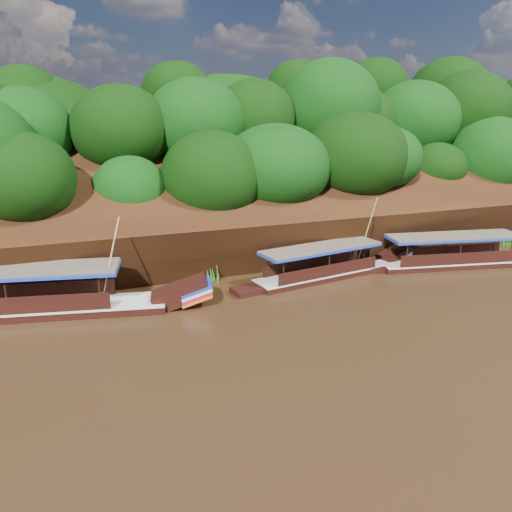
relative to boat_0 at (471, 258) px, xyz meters
The scene contains 6 objects.
ground 14.73m from the boat_0, 155.40° to the right, with size 160.00×160.00×0.00m, color black.
riverbank 21.37m from the boat_0, 128.89° to the left, with size 120.00×30.06×19.40m.
boat_0 is the anchor object (origin of this frame).
boat_1 10.21m from the boat_0, behind, with size 12.81×3.80×5.66m.
boat_2 28.06m from the boat_0, behind, with size 16.90×5.50×5.66m.
reeds 16.31m from the boat_0, 168.02° to the left, with size 49.16×2.46×2.18m.
Camera 1 is at (-13.14, -20.29, 10.67)m, focal length 35.00 mm.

